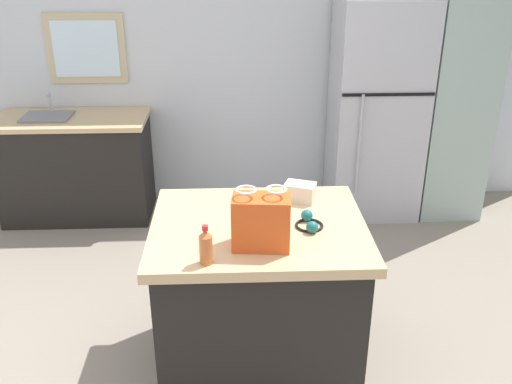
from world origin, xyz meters
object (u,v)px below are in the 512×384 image
Objects in this scene: refrigerator at (377,111)px; bottle at (206,247)px; small_box at (300,192)px; tall_cabinet at (455,99)px; ear_defenders at (309,223)px; kitchen_island at (258,296)px; shopping_bag at (261,222)px.

refrigerator reaches higher than bottle.
tall_cabinet is at bearing 48.62° from small_box.
ear_defenders is (-0.86, -2.09, 0.01)m from refrigerator.
tall_cabinet is 2.35m from small_box.
bottle is at bearing -124.32° from kitchen_island.
refrigerator reaches higher than shopping_bag.
ear_defenders is (0.26, 0.20, -0.11)m from shopping_bag.
shopping_bag is at bearing -116.24° from refrigerator.
shopping_bag reaches higher than bottle.
bottle is at bearing -119.78° from refrigerator.
shopping_bag reaches higher than ear_defenders.
bottle is 0.63m from ear_defenders.
bottle is at bearing -127.65° from small_box.
kitchen_island is at bearing 90.51° from shopping_bag.
refrigerator is 2.26m from ear_defenders.
refrigerator is 0.90× the size of tall_cabinet.
small_box is (-1.55, -1.76, -0.06)m from tall_cabinet.
shopping_bag is (-1.13, -2.28, 0.12)m from refrigerator.
refrigerator is at bearing 60.22° from bottle.
bottle reaches higher than ear_defenders.
tall_cabinet is at bearing 53.63° from ear_defenders.
refrigerator is 2.55m from shopping_bag.
bottle reaches higher than kitchen_island.
bottle is (-2.07, -2.43, -0.03)m from tall_cabinet.
tall_cabinet is at bearing 51.72° from shopping_bag.
refrigerator is 6.06× the size of shopping_bag.
kitchen_island is at bearing -131.43° from tall_cabinet.
refrigerator is 9.48× the size of ear_defenders.
refrigerator reaches higher than small_box.
tall_cabinet is (1.80, 2.04, 0.58)m from kitchen_island.
small_box is at bearing 92.35° from ear_defenders.
tall_cabinet is 10.50× the size of ear_defenders.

